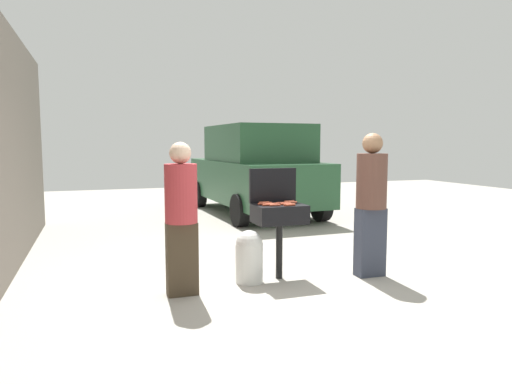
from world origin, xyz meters
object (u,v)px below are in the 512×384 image
person_left (181,213)px  person_right (371,199)px  parked_minivan (255,169)px  hot_dog_6 (271,204)px  hot_dog_11 (286,204)px  hot_dog_1 (290,205)px  hot_dog_5 (267,203)px  hot_dog_3 (268,205)px  hot_dog_8 (275,205)px  hot_dog_4 (289,202)px  hot_dog_7 (281,203)px  hot_dog_13 (290,202)px  hot_dog_14 (291,202)px  hot_dog_10 (285,203)px  bbq_grill (279,216)px  hot_dog_12 (264,203)px  hot_dog_2 (289,205)px  propane_tank (249,255)px  hot_dog_0 (263,204)px

person_left → person_right: bearing=-7.4°
person_right → parked_minivan: 5.29m
hot_dog_6 → hot_dog_11: bearing=-6.0°
hot_dog_1 → hot_dog_5: bearing=130.0°
hot_dog_3 → hot_dog_8: same height
hot_dog_4 → person_right: person_right is taller
hot_dog_7 → hot_dog_13: bearing=21.0°
hot_dog_14 → hot_dog_10: bearing=-151.1°
bbq_grill → hot_dog_12: bearing=136.1°
hot_dog_5 → person_right: (1.23, -0.33, 0.04)m
hot_dog_4 → hot_dog_14: bearing=-90.4°
hot_dog_5 → hot_dog_10: size_ratio=1.00×
hot_dog_1 → person_right: person_right is taller
hot_dog_2 → person_left: size_ratio=0.08×
hot_dog_5 → hot_dog_11: 0.23m
hot_dog_12 → propane_tank: 0.66m
hot_dog_8 → person_left: bearing=-174.4°
bbq_grill → hot_dog_5: bearing=151.1°
bbq_grill → hot_dog_3: hot_dog_3 is taller
hot_dog_14 → hot_dog_11: bearing=-138.3°
hot_dog_6 → person_right: bearing=-10.3°
hot_dog_1 → hot_dog_10: same height
hot_dog_3 → hot_dog_6: 0.06m
hot_dog_1 → hot_dog_5: size_ratio=1.00×
hot_dog_4 → hot_dog_14: (-0.00, -0.08, 0.00)m
hot_dog_10 → hot_dog_8: bearing=-147.9°
bbq_grill → hot_dog_7: (0.03, 0.03, 0.15)m
hot_dog_2 → hot_dog_3: 0.25m
hot_dog_4 → propane_tank: bearing=-163.7°
hot_dog_8 → hot_dog_10: size_ratio=1.00×
hot_dog_13 → hot_dog_6: bearing=-156.8°
person_left → person_right: person_right is taller
hot_dog_3 → hot_dog_5: size_ratio=1.00×
hot_dog_11 → person_left: person_left is taller
hot_dog_2 → hot_dog_7: size_ratio=1.00×
bbq_grill → person_left: (-1.21, -0.23, 0.13)m
hot_dog_10 → parked_minivan: parked_minivan is taller
hot_dog_3 → hot_dog_13: 0.38m
hot_dog_0 → person_right: bearing=-13.0°
hot_dog_2 → hot_dog_7: (-0.03, 0.17, 0.00)m
bbq_grill → hot_dog_7: bearing=43.0°
hot_dog_13 → hot_dog_14: bearing=-79.7°
hot_dog_10 → parked_minivan: 5.21m
hot_dog_12 → hot_dog_0: bearing=-114.1°
hot_dog_14 → person_right: size_ratio=0.07×
hot_dog_5 → propane_tank: bearing=-155.8°
bbq_grill → hot_dog_1: hot_dog_1 is taller
hot_dog_6 → hot_dog_11: same height
hot_dog_8 → hot_dog_11: (0.16, 0.06, 0.00)m
person_right → parked_minivan: bearing=-78.8°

